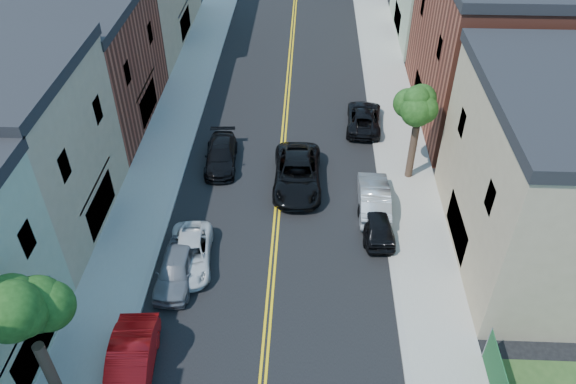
# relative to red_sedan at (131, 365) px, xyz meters

# --- Properties ---
(sidewalk_left) EXTENTS (3.20, 100.00, 0.15)m
(sidewalk_left) POSITION_rel_red_sedan_xyz_m (-2.40, 24.49, -0.75)
(sidewalk_left) COLOR gray
(sidewalk_left) RESTS_ON ground
(sidewalk_right) EXTENTS (3.20, 100.00, 0.15)m
(sidewalk_right) POSITION_rel_red_sedan_xyz_m (13.40, 24.49, -0.75)
(sidewalk_right) COLOR gray
(sidewalk_right) RESTS_ON ground
(curb_left) EXTENTS (0.30, 100.00, 0.15)m
(curb_left) POSITION_rel_red_sedan_xyz_m (-0.65, 24.49, -0.75)
(curb_left) COLOR gray
(curb_left) RESTS_ON ground
(curb_right) EXTENTS (0.30, 100.00, 0.15)m
(curb_right) POSITION_rel_red_sedan_xyz_m (11.65, 24.49, -0.75)
(curb_right) COLOR gray
(curb_right) RESTS_ON ground
(bldg_left_tan_near) EXTENTS (9.00, 10.00, 9.00)m
(bldg_left_tan_near) POSITION_rel_red_sedan_xyz_m (-8.50, 9.49, 3.68)
(bldg_left_tan_near) COLOR #998466
(bldg_left_tan_near) RESTS_ON ground
(bldg_left_brick) EXTENTS (9.00, 12.00, 8.00)m
(bldg_left_brick) POSITION_rel_red_sedan_xyz_m (-8.50, 20.49, 3.18)
(bldg_left_brick) COLOR brown
(bldg_left_brick) RESTS_ON ground
(bldg_right_tan) EXTENTS (9.00, 12.00, 9.00)m
(bldg_right_tan) POSITION_rel_red_sedan_xyz_m (19.50, 8.49, 3.68)
(bldg_right_tan) COLOR #998466
(bldg_right_tan) RESTS_ON ground
(bldg_right_brick) EXTENTS (9.00, 14.00, 10.00)m
(bldg_right_brick) POSITION_rel_red_sedan_xyz_m (19.50, 22.49, 4.18)
(bldg_right_brick) COLOR brown
(bldg_right_brick) RESTS_ON ground
(tree_left_mid) EXTENTS (5.20, 5.20, 9.29)m
(tree_left_mid) POSITION_rel_red_sedan_xyz_m (-2.38, -1.50, 5.76)
(tree_left_mid) COLOR #322219
(tree_left_mid) RESTS_ON sidewalk_left
(tree_right_far) EXTENTS (4.40, 4.40, 8.03)m
(tree_right_far) POSITION_rel_red_sedan_xyz_m (13.42, 14.50, 4.93)
(tree_right_far) COLOR #322219
(tree_right_far) RESTS_ON sidewalk_right
(red_sedan) EXTENTS (2.12, 5.11, 1.65)m
(red_sedan) POSITION_rel_red_sedan_xyz_m (0.00, 0.00, 0.00)
(red_sedan) COLOR red
(red_sedan) RESTS_ON ground
(white_pickup) EXTENTS (2.56, 4.78, 1.28)m
(white_pickup) POSITION_rel_red_sedan_xyz_m (1.28, 6.73, -0.18)
(white_pickup) COLOR silver
(white_pickup) RESTS_ON ground
(grey_car_left) EXTENTS (1.81, 4.34, 1.47)m
(grey_car_left) POSITION_rel_red_sedan_xyz_m (0.80, 5.56, -0.09)
(grey_car_left) COLOR slate
(grey_car_left) RESTS_ON ground
(black_car_left) EXTENTS (2.20, 4.81, 1.36)m
(black_car_left) POSITION_rel_red_sedan_xyz_m (1.70, 15.42, -0.14)
(black_car_left) COLOR black
(black_car_left) RESTS_ON ground
(black_car_right) EXTENTS (1.92, 4.25, 1.41)m
(black_car_right) POSITION_rel_red_sedan_xyz_m (11.00, 9.41, -0.12)
(black_car_right) COLOR black
(black_car_right) RESTS_ON ground
(silver_car_right) EXTENTS (1.78, 4.84, 1.58)m
(silver_car_right) POSITION_rel_red_sedan_xyz_m (11.00, 11.43, -0.03)
(silver_car_right) COLOR #A4A7AB
(silver_car_right) RESTS_ON ground
(dark_car_right_far) EXTENTS (2.64, 5.10, 1.38)m
(dark_car_right_far) POSITION_rel_red_sedan_xyz_m (11.00, 20.28, -0.14)
(dark_car_right_far) COLOR black
(dark_car_right_far) RESTS_ON ground
(black_suv_lane) EXTENTS (2.88, 6.10, 1.68)m
(black_suv_lane) POSITION_rel_red_sedan_xyz_m (6.57, 13.45, 0.02)
(black_suv_lane) COLOR black
(black_suv_lane) RESTS_ON ground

